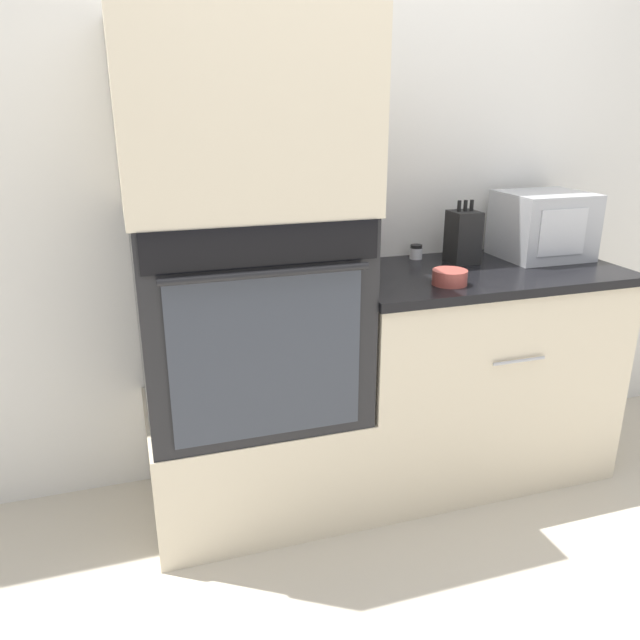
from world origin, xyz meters
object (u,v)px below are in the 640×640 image
(wall_oven, at_px, (249,314))
(bowl, at_px, (450,277))
(condiment_jar_mid, at_px, (371,251))
(knife_block, at_px, (463,237))
(condiment_jar_far, at_px, (416,252))
(microwave, at_px, (543,225))
(condiment_jar_near, at_px, (371,267))

(wall_oven, height_order, bowl, wall_oven)
(condiment_jar_mid, bearing_deg, knife_block, -20.37)
(wall_oven, xyz_separation_m, condiment_jar_mid, (0.58, 0.25, 0.14))
(wall_oven, relative_size, condiment_jar_mid, 8.67)
(condiment_jar_mid, xyz_separation_m, condiment_jar_far, (0.20, -0.02, -0.01))
(knife_block, xyz_separation_m, bowl, (-0.21, -0.28, -0.08))
(knife_block, xyz_separation_m, condiment_jar_far, (-0.15, 0.12, -0.08))
(wall_oven, distance_m, microwave, 1.33)
(bowl, xyz_separation_m, condiment_jar_mid, (-0.14, 0.42, 0.02))
(bowl, bearing_deg, wall_oven, 167.20)
(microwave, bearing_deg, condiment_jar_far, 165.67)
(wall_oven, xyz_separation_m, condiment_jar_near, (0.48, 0.01, 0.13))
(wall_oven, relative_size, bowl, 5.99)
(condiment_jar_far, bearing_deg, bowl, -98.54)
(bowl, bearing_deg, microwave, 24.55)
(wall_oven, xyz_separation_m, condiment_jar_far, (0.78, 0.24, 0.12))
(bowl, xyz_separation_m, condiment_jar_far, (0.06, 0.40, 0.00))
(knife_block, xyz_separation_m, condiment_jar_near, (-0.45, -0.11, -0.07))
(condiment_jar_near, bearing_deg, knife_block, 13.83)
(condiment_jar_far, bearing_deg, knife_block, -37.39)
(wall_oven, bearing_deg, microwave, 4.53)
(wall_oven, distance_m, condiment_jar_mid, 0.65)
(wall_oven, height_order, condiment_jar_mid, wall_oven)
(wall_oven, bearing_deg, condiment_jar_mid, 23.64)
(microwave, distance_m, bowl, 0.65)
(condiment_jar_near, bearing_deg, condiment_jar_far, 37.33)
(condiment_jar_near, height_order, condiment_jar_mid, condiment_jar_mid)
(microwave, xyz_separation_m, knife_block, (-0.37, 0.02, -0.03))
(condiment_jar_far, bearing_deg, wall_oven, -163.08)
(wall_oven, distance_m, knife_block, 0.96)
(condiment_jar_near, relative_size, condiment_jar_mid, 0.97)
(condiment_jar_far, bearing_deg, condiment_jar_near, -142.67)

